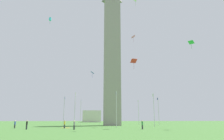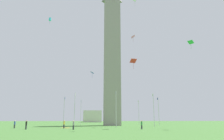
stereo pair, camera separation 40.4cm
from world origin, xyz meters
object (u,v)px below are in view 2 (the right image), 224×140
object	(u,v)px
person_green_shirt	(142,125)
kite_red_diamond	(133,61)
person_black_shirt	(26,125)
kite_green_diamond	(191,42)
person_gray_shirt	(73,125)
flagpole_sw	(154,108)
flagpole_n	(109,111)
obelisk_monument	(112,51)
kite_blue_diamond	(92,73)
flagpole_se	(75,108)
kite_cyan_box	(50,19)
flagpole_w	(159,110)
person_blue_shirt	(15,124)
flagpole_ne	(81,111)
flagpole_e	(64,110)
picnic_blanket_near_first_person	(66,128)
distant_building	(93,116)
kite_white_delta	(135,0)
flagpole_nw	(139,111)
kite_pink_diamond	(133,37)
flagpole_s	(116,107)
person_yellow_shirt	(64,124)

from	to	relation	value
person_green_shirt	kite_red_diamond	distance (m)	14.46
person_black_shirt	kite_green_diamond	distance (m)	38.98
person_gray_shirt	flagpole_sw	bearing A→B (deg)	-24.01
flagpole_n	obelisk_monument	bearing A→B (deg)	180.00
person_gray_shirt	kite_blue_diamond	bearing A→B (deg)	19.79
flagpole_se	kite_cyan_box	world-z (taller)	kite_cyan_box
flagpole_w	person_blue_shirt	size ratio (longest dim) A/B	5.25
flagpole_sw	flagpole_w	xyz separation A→B (m)	(10.58, -4.38, 0.00)
person_blue_shirt	kite_green_diamond	distance (m)	43.40
flagpole_ne	flagpole_e	world-z (taller)	same
flagpole_e	person_gray_shirt	distance (m)	25.99
flagpole_n	picnic_blanket_near_first_person	distance (m)	34.17
flagpole_w	flagpole_n	bearing A→B (deg)	45.00
flagpole_sw	kite_cyan_box	size ratio (longest dim) A/B	4.45
flagpole_w	distant_building	xyz separation A→B (m)	(68.83, 22.47, -1.38)
obelisk_monument	flagpole_e	bearing A→B (deg)	89.79
flagpole_sw	kite_white_delta	xyz separation A→B (m)	(-14.74, 7.14, 23.16)
flagpole_se	kite_blue_diamond	world-z (taller)	kite_blue_diamond
flagpole_w	kite_cyan_box	distance (m)	43.46
flagpole_sw	flagpole_se	bearing A→B (deg)	90.00
flagpole_e	kite_white_delta	xyz separation A→B (m)	(-25.32, -18.40, 23.16)
person_gray_shirt	kite_blue_diamond	distance (m)	21.80
flagpole_nw	kite_pink_diamond	world-z (taller)	kite_pink_diamond
flagpole_n	kite_white_delta	xyz separation A→B (m)	(-40.27, -3.44, 23.16)
flagpole_sw	kite_white_delta	distance (m)	28.36
person_green_shirt	kite_cyan_box	xyz separation A→B (m)	(14.54, 23.12, 29.54)
flagpole_e	flagpole_s	xyz separation A→B (m)	(-14.96, -14.96, 0.00)
flagpole_ne	person_yellow_shirt	size ratio (longest dim) A/B	5.12
obelisk_monument	person_blue_shirt	size ratio (longest dim) A/B	28.68
person_black_shirt	kite_cyan_box	size ratio (longest dim) A/B	0.89
person_blue_shirt	person_green_shirt	bearing A→B (deg)	-66.64
kite_white_delta	flagpole_se	bearing A→B (deg)	43.55
flagpole_n	person_green_shirt	size ratio (longest dim) A/B	5.12
flagpole_ne	kite_white_delta	bearing A→B (deg)	-158.67
flagpole_e	person_blue_shirt	distance (m)	19.80
flagpole_ne	distant_building	world-z (taller)	flagpole_ne
flagpole_se	flagpole_nw	world-z (taller)	same
kite_red_diamond	person_green_shirt	bearing A→B (deg)	-164.82
person_black_shirt	flagpole_se	bearing A→B (deg)	-5.04
person_black_shirt	picnic_blanket_near_first_person	world-z (taller)	person_black_shirt
person_blue_shirt	flagpole_e	bearing A→B (deg)	12.79
flagpole_n	kite_pink_diamond	size ratio (longest dim) A/B	4.57
flagpole_s	kite_white_delta	world-z (taller)	kite_white_delta
person_yellow_shirt	flagpole_w	bearing A→B (deg)	-4.22
obelisk_monument	person_yellow_shirt	xyz separation A→B (m)	(-18.71, 11.89, -23.37)
person_green_shirt	person_blue_shirt	size ratio (longest dim) A/B	1.03
flagpole_w	kite_blue_diamond	bearing A→B (deg)	111.90
flagpole_sw	person_blue_shirt	world-z (taller)	flagpole_sw
flagpole_sw	person_black_shirt	distance (m)	32.07
flagpole_ne	kite_red_diamond	world-z (taller)	kite_red_diamond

